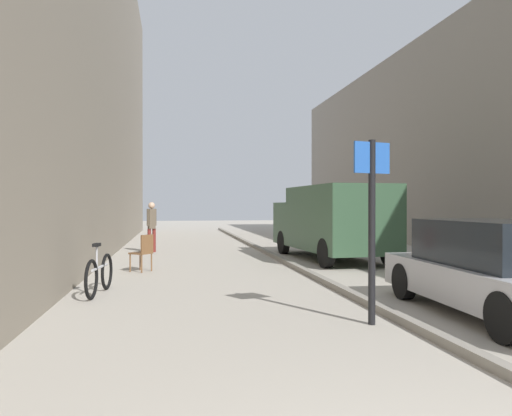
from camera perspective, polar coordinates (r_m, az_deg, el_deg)
The scene contains 9 objects.
ground_plane at distance 13.96m, azimuth -2.95°, elevation -6.59°, with size 80.00×80.00×0.00m, color #A8A093.
building_facade_left at distance 15.04m, azimuth -23.39°, elevation 19.98°, with size 2.74×40.00×13.50m, color gray.
kerb_strip at distance 14.23m, azimuth 3.42°, elevation -6.22°, with size 0.16×40.00×0.12m, color gray.
pedestrian_main_foreground at distance 17.88m, azimuth -12.07°, elevation -1.76°, with size 0.34×0.27×1.79m.
delivery_van at distance 15.36m, azimuth 8.74°, elevation -1.40°, with size 2.45×5.72×2.26m.
parked_car at distance 8.32m, azimuth 26.19°, elevation -6.39°, with size 1.97×4.27×1.45m.
street_sign_post at distance 7.06m, azimuth 13.36°, elevation -0.79°, with size 0.59×0.18×2.60m.
bicycle_leaning at distance 9.74m, azimuth -17.79°, elevation -7.36°, with size 0.28×1.76×0.98m.
cafe_chair_near_window at distance 12.70m, azimuth -12.97°, elevation -4.81°, with size 0.62×0.62×0.94m.
Camera 1 is at (-1.64, -1.76, 1.68)m, focal length 34.30 mm.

